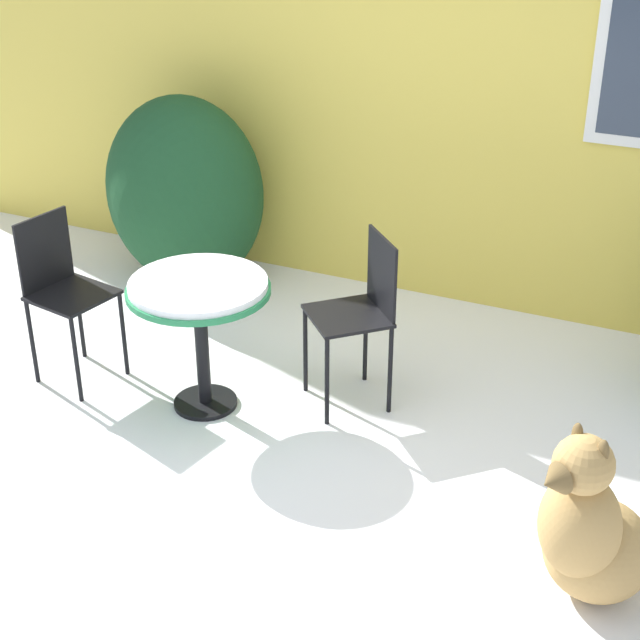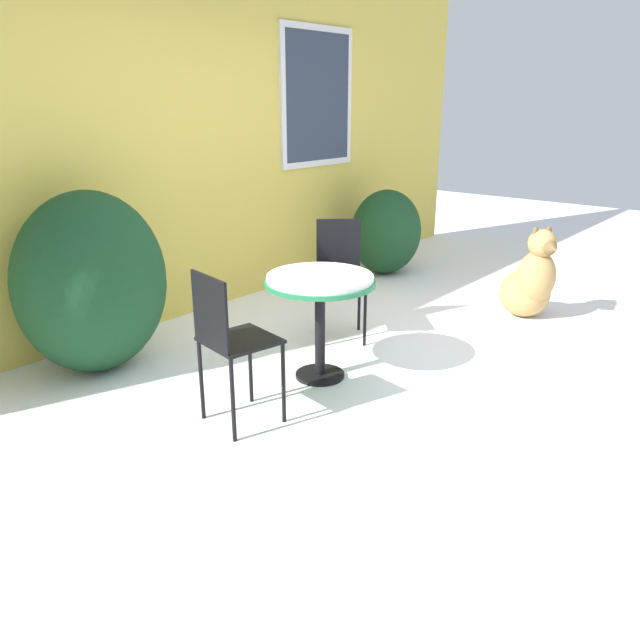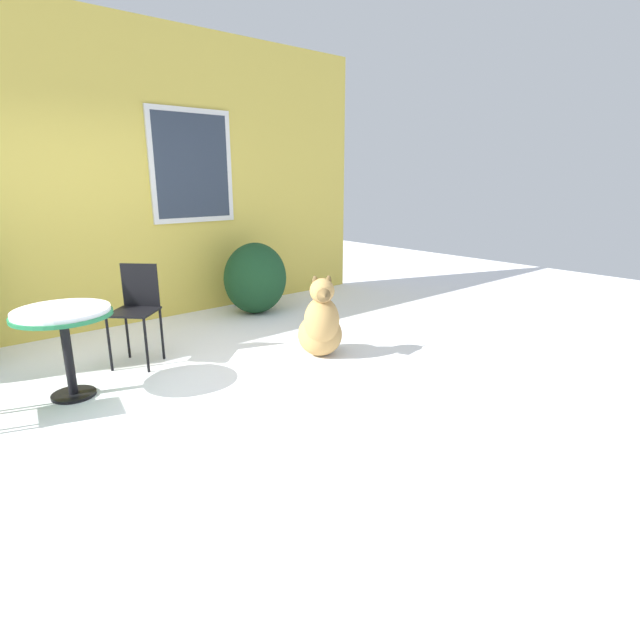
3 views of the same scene
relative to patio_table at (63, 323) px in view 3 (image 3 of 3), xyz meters
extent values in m
plane|color=white|center=(0.59, -0.43, -0.61)|extent=(16.00, 16.00, 0.00)
cube|color=#DBC14C|center=(0.59, 1.77, 1.06)|extent=(8.00, 0.06, 3.35)
cube|color=silver|center=(2.04, 1.72, 1.19)|extent=(1.07, 0.04, 1.32)
cube|color=#2D3847|center=(2.04, 1.71, 1.19)|extent=(0.95, 0.01, 1.20)
ellipsoid|color=#194223|center=(2.53, 1.18, -0.16)|extent=(0.82, 0.71, 0.89)
cylinder|color=black|center=(0.00, 0.00, -0.60)|extent=(0.33, 0.33, 0.03)
cylinder|color=black|center=(0.00, 0.00, -0.27)|extent=(0.07, 0.07, 0.63)
cylinder|color=#237A47|center=(0.00, 0.00, 0.06)|extent=(0.72, 0.72, 0.03)
cylinder|color=white|center=(0.00, 0.00, 0.09)|extent=(0.70, 0.70, 0.03)
cube|color=black|center=(0.66, 0.34, -0.10)|extent=(0.53, 0.53, 0.02)
cube|color=black|center=(0.79, 0.47, 0.11)|extent=(0.25, 0.26, 0.40)
cylinder|color=black|center=(0.42, 0.35, -0.36)|extent=(0.02, 0.02, 0.50)
cylinder|color=black|center=(0.66, 0.10, -0.36)|extent=(0.02, 0.02, 0.50)
cylinder|color=black|center=(0.67, 0.58, -0.36)|extent=(0.02, 0.02, 0.50)
cylinder|color=black|center=(0.90, 0.34, -0.36)|extent=(0.02, 0.02, 0.50)
ellipsoid|color=tan|center=(2.12, -0.55, -0.40)|extent=(0.59, 0.59, 0.41)
ellipsoid|color=tan|center=(2.04, -0.66, -0.23)|extent=(0.44, 0.43, 0.45)
sphere|color=tan|center=(2.03, -0.68, 0.07)|extent=(0.23, 0.23, 0.23)
cone|color=brown|center=(1.94, -0.81, 0.05)|extent=(0.15, 0.14, 0.13)
ellipsoid|color=brown|center=(1.99, -0.63, 0.15)|extent=(0.06, 0.05, 0.10)
ellipsoid|color=brown|center=(2.09, -0.70, 0.15)|extent=(0.06, 0.05, 0.10)
ellipsoid|color=tan|center=(2.23, -0.39, -0.52)|extent=(0.18, 0.21, 0.08)
camera|label=1|loc=(2.36, -3.73, 2.19)|focal=55.00mm
camera|label=2|loc=(-3.00, -2.48, 1.19)|focal=35.00mm
camera|label=3|loc=(-0.90, -4.05, 1.07)|focal=28.00mm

